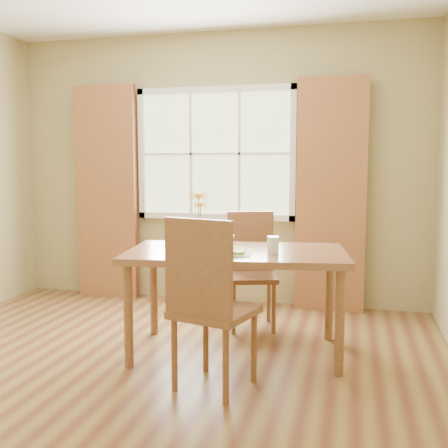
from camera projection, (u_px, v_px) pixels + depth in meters
room at (143, 171)px, 3.45m from camera, size 4.24×3.84×2.74m
window at (215, 154)px, 5.24m from camera, size 1.62×0.06×1.32m
curtain_left at (107, 193)px, 5.47m from camera, size 0.65×0.08×2.20m
curtain_right at (331, 196)px, 4.92m from camera, size 0.65×0.08×2.20m
dining_table at (236, 261)px, 3.83m from camera, size 1.68×1.09×0.77m
chair_near at (207, 298)px, 3.16m from camera, size 0.56×0.56×1.08m
chair_far at (251, 264)px, 4.53m from camera, size 0.51×0.51×0.98m
placemat at (219, 252)px, 3.71m from camera, size 0.49×0.39×0.01m
plate at (227, 251)px, 3.71m from camera, size 0.28×0.28×0.01m
croissant_sandwich at (222, 242)px, 3.66m from camera, size 0.20×0.14×0.14m
water_glass at (273, 246)px, 3.67m from camera, size 0.08×0.08×0.12m
flower_vase at (199, 213)px, 4.05m from camera, size 0.17×0.17×0.42m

